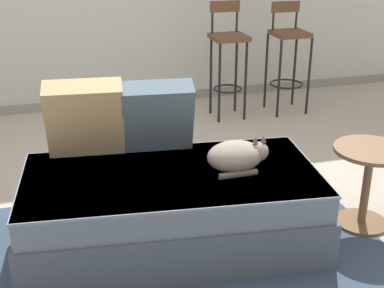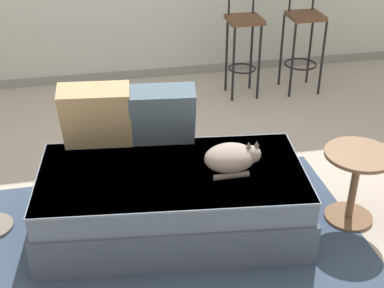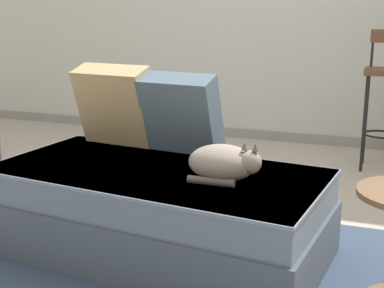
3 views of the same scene
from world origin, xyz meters
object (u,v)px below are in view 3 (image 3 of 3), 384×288
Objects in this scene: couch at (158,210)px; throw_pillow_corner at (116,105)px; throw_pillow_middle at (180,113)px; cat at (224,163)px.

throw_pillow_corner reaches higher than couch.
throw_pillow_corner reaches higher than throw_pillow_middle.
cat is at bearing -9.08° from couch.
throw_pillow_corner is at bearing 173.43° from throw_pillow_middle.
cat is at bearing -46.44° from throw_pillow_middle.
couch is 5.01× the size of cat.
throw_pillow_corner is 1.35× the size of cat.
couch is 3.72× the size of throw_pillow_corner.
throw_pillow_middle is 1.28× the size of cat.
couch is 0.48m from cat.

